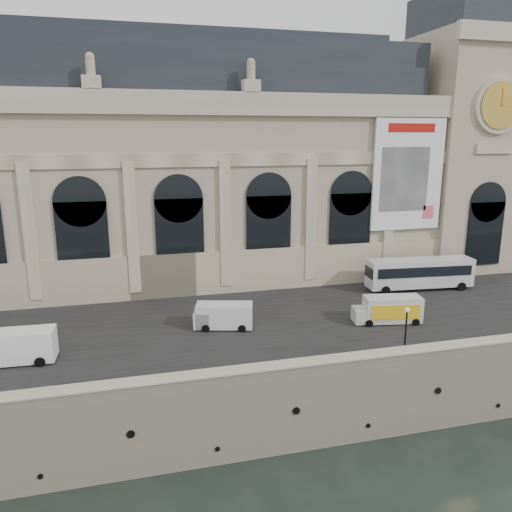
{
  "coord_description": "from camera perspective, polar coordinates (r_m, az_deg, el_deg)",
  "views": [
    {
      "loc": [
        -9.23,
        -31.59,
        23.58
      ],
      "look_at": [
        4.57,
        22.0,
        10.13
      ],
      "focal_mm": 35.0,
      "sensor_mm": 36.0,
      "label": 1
    }
  ],
  "objects": [
    {
      "name": "lamp_right",
      "position": [
        43.49,
        16.75,
        -8.07
      ],
      "size": [
        0.39,
        0.39,
        3.85
      ],
      "color": "black",
      "rests_on": "quay"
    },
    {
      "name": "quay",
      "position": [
        70.31,
        -6.27,
        -3.45
      ],
      "size": [
        160.0,
        70.0,
        6.0
      ],
      "primitive_type": "cube",
      "color": "#79715D",
      "rests_on": "ground"
    },
    {
      "name": "street",
      "position": [
        49.72,
        -2.82,
        -7.03
      ],
      "size": [
        160.0,
        24.0,
        0.06
      ],
      "primitive_type": "cube",
      "color": "#2D2D2D",
      "rests_on": "quay"
    },
    {
      "name": "parapet",
      "position": [
        37.54,
        1.43,
        -13.21
      ],
      "size": [
        160.0,
        1.4,
        1.21
      ],
      "color": "#79715D",
      "rests_on": "quay"
    },
    {
      "name": "bus_right",
      "position": [
        60.88,
        18.19,
        -1.82
      ],
      "size": [
        12.61,
        3.81,
        3.66
      ],
      "color": "silver",
      "rests_on": "quay"
    },
    {
      "name": "van_b",
      "position": [
        44.22,
        -26.16,
        -9.33
      ],
      "size": [
        6.11,
        2.73,
        2.68
      ],
      "color": "white",
      "rests_on": "quay"
    },
    {
      "name": "box_truck",
      "position": [
        49.65,
        14.9,
        -5.95
      ],
      "size": [
        6.72,
        3.2,
        2.6
      ],
      "color": "silver",
      "rests_on": "quay"
    },
    {
      "name": "van_c",
      "position": [
        46.77,
        -4.05,
        -6.84
      ],
      "size": [
        5.73,
        3.33,
        2.4
      ],
      "color": "silver",
      "rests_on": "quay"
    },
    {
      "name": "ground",
      "position": [
        40.49,
        1.62,
        -21.97
      ],
      "size": [
        260.0,
        260.0,
        0.0
      ],
      "primitive_type": "plane",
      "color": "black",
      "rests_on": "ground"
    },
    {
      "name": "museum",
      "position": [
        62.65,
        -11.61,
        9.85
      ],
      "size": [
        69.0,
        18.7,
        29.1
      ],
      "color": "#B4A68A",
      "rests_on": "quay"
    },
    {
      "name": "clock_pavilion",
      "position": [
        73.56,
        22.11,
        12.56
      ],
      "size": [
        13.0,
        14.72,
        36.7
      ],
      "color": "#B4A68A",
      "rests_on": "quay"
    }
  ]
}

